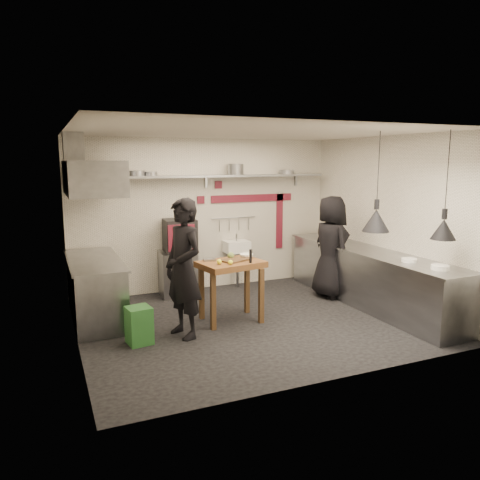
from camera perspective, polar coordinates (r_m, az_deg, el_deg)
name	(u,v)px	position (r m, az deg, el deg)	size (l,w,h in m)	color
floor	(252,321)	(7.19, 1.49, -9.84)	(5.00, 5.00, 0.00)	black
ceiling	(253,132)	(6.79, 1.60, 13.04)	(5.00, 5.00, 0.00)	beige
wall_back	(206,215)	(8.78, -4.20, 3.11)	(5.00, 0.04, 2.80)	silver
wall_front	(335,256)	(5.05, 11.56, -1.98)	(5.00, 0.04, 2.80)	silver
wall_left	(72,241)	(6.24, -19.79, -0.13)	(0.04, 4.20, 2.80)	silver
wall_right	(388,221)	(8.20, 17.63, 2.22)	(0.04, 4.20, 2.80)	silver
red_band_horiz	(252,198)	(9.09, 1.52, 5.13)	(1.70, 0.02, 0.14)	maroon
red_band_vert	(279,221)	(9.40, 4.83, 2.31)	(0.14, 0.02, 1.10)	maroon
red_tile_a	(218,185)	(8.80, -2.65, 6.74)	(0.14, 0.02, 0.14)	maroon
red_tile_b	(201,200)	(8.70, -4.80, 4.90)	(0.14, 0.02, 0.14)	maroon
back_shelf	(209,176)	(8.56, -3.86, 7.78)	(4.60, 0.34, 0.04)	gray
shelf_bracket_left	(99,183)	(8.28, -16.79, 6.64)	(0.04, 0.06, 0.24)	gray
shelf_bracket_mid	(206,181)	(8.71, -4.18, 7.15)	(0.04, 0.06, 0.24)	gray
shelf_bracket_right	(296,180)	(9.50, 6.81, 7.32)	(0.04, 0.06, 0.24)	gray
pan_far_left	(137,173)	(8.22, -12.45, 7.95)	(0.27, 0.27, 0.09)	gray
pan_mid_left	(151,174)	(8.27, -10.78, 7.95)	(0.21, 0.21, 0.07)	gray
stock_pot	(236,169)	(8.75, -0.53, 8.63)	(0.29, 0.29, 0.20)	gray
pan_right	(287,172)	(9.22, 5.72, 8.26)	(0.29, 0.29, 0.08)	gray
oven_stand	(178,274)	(8.46, -7.57, -4.08)	(0.62, 0.56, 0.80)	gray
combi_oven	(180,236)	(8.33, -7.35, 0.55)	(0.54, 0.51, 0.58)	black
oven_door	(181,238)	(8.07, -7.15, 0.26)	(0.46, 0.03, 0.46)	maroon
oven_glass	(183,238)	(8.07, -7.01, 0.26)	(0.37, 0.02, 0.34)	black
hand_sink	(237,247)	(8.90, -0.42, -0.81)	(0.46, 0.34, 0.22)	white
sink_tap	(237,237)	(8.87, -0.42, 0.34)	(0.03, 0.03, 0.14)	gray
sink_drain	(237,270)	(8.96, -0.32, -3.62)	(0.06, 0.06, 0.66)	gray
utensil_rail	(234,218)	(8.95, -0.77, 2.75)	(0.02, 0.02, 0.90)	gray
counter_right	(369,278)	(8.16, 15.42, -4.52)	(0.70, 3.80, 0.90)	gray
counter_right_top	(370,251)	(8.06, 15.56, -1.31)	(0.76, 3.90, 0.03)	gray
plate_stack	(440,267)	(6.94, 23.21, -3.09)	(0.23, 0.23, 0.07)	white
small_bowl_right	(409,260)	(7.31, 19.92, -2.31)	(0.22, 0.22, 0.05)	white
counter_left	(95,290)	(7.49, -17.20, -5.86)	(0.70, 1.90, 0.90)	gray
counter_left_top	(94,260)	(7.39, -17.39, -2.38)	(0.76, 2.00, 0.03)	gray
extractor_hood	(93,178)	(7.24, -17.49, 7.25)	(0.78, 1.60, 0.50)	gray
hood_duct	(73,150)	(7.22, -19.65, 10.31)	(0.28, 0.28, 0.50)	gray
green_bin	(139,325)	(6.42, -12.20, -10.13)	(0.31, 0.31, 0.50)	#256228
prep_table	(231,291)	(7.07, -1.11, -6.26)	(0.92, 0.64, 0.92)	brown
cutting_board	(234,260)	(6.98, -0.72, -2.47)	(0.38, 0.27, 0.03)	#4E351D
pepper_mill	(251,256)	(6.84, 1.30, -1.98)	(0.04, 0.04, 0.20)	black
lemon_a	(219,262)	(6.75, -2.55, -2.66)	(0.07, 0.07, 0.07)	#FAFF27
lemon_b	(230,262)	(6.72, -1.18, -2.72)	(0.07, 0.07, 0.07)	#FAFF27
veg_ball	(231,255)	(7.13, -1.13, -1.90)	(0.10, 0.10, 0.10)	olive
steel_tray	(209,260)	(7.00, -3.74, -2.43)	(0.18, 0.12, 0.03)	gray
bowl	(246,256)	(7.19, 0.79, -1.94)	(0.21, 0.21, 0.07)	white
heat_lamp_near	(378,182)	(6.82, 16.46, 6.78)	(0.38, 0.38, 1.39)	black
heat_lamp_far	(447,186)	(6.82, 23.89, 6.09)	(0.33, 0.33, 1.45)	black
chef_left	(183,269)	(6.39, -6.91, -3.48)	(0.70, 0.46, 1.91)	black
chef_right	(331,247)	(8.37, 11.02, -0.84)	(0.88, 0.57, 1.80)	black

